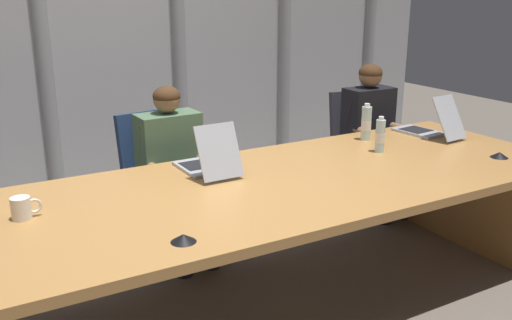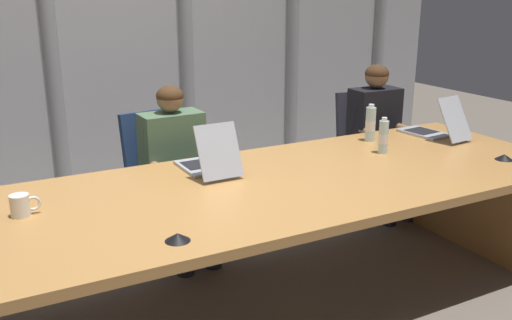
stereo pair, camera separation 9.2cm
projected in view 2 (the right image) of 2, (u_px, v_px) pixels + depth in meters
name	position (u px, v px, depth m)	size (l,w,h in m)	color
ground_plane	(231.00, 314.00, 3.19)	(13.17, 13.17, 0.00)	#6B6056
conference_table	(230.00, 214.00, 3.02)	(4.21, 1.28, 0.74)	#B77F42
curtain_backdrop	(113.00, 29.00, 4.63)	(6.59, 0.17, 2.86)	#B2B2B7
laptop_left_mid	(208.00, 162.00, 3.26)	(0.25, 0.46, 0.30)	#A8ADB7
laptop_center	(434.00, 129.00, 4.02)	(0.26, 0.52, 0.30)	#A8ADB7
office_chair_left_mid	(166.00, 198.00, 3.93)	(0.60, 0.61, 0.94)	navy
office_chair_center	(368.00, 163.00, 4.73)	(0.60, 0.60, 0.93)	#2D2D38
person_left_mid	(178.00, 163.00, 3.73)	(0.43, 0.56, 1.15)	#4C6B4C
person_center	(380.00, 131.00, 4.49)	(0.40, 0.55, 1.18)	black
water_bottle_primary	(370.00, 124.00, 3.90)	(0.07, 0.07, 0.26)	silver
water_bottle_secondary	(383.00, 137.00, 3.61)	(0.06, 0.06, 0.23)	silver
coffee_mug_near	(21.00, 205.00, 2.63)	(0.14, 0.09, 0.10)	white
conference_mic_left_side	(504.00, 157.00, 3.49)	(0.11, 0.11, 0.04)	black
conference_mic_middle	(178.00, 237.00, 2.38)	(0.11, 0.11, 0.04)	black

